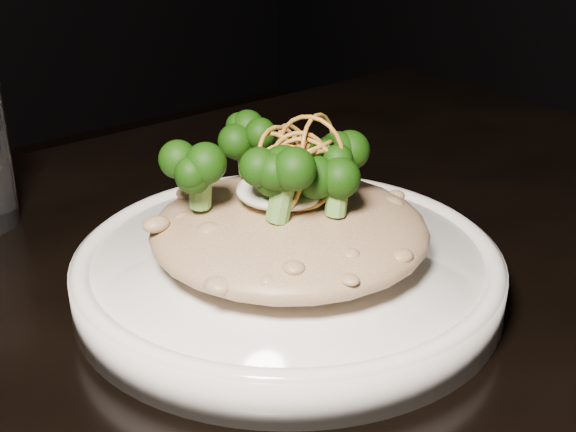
# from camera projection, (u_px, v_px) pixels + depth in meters

# --- Properties ---
(plate) EXTENTS (0.27, 0.27, 0.03)m
(plate) POSITION_uv_depth(u_px,v_px,m) (288.00, 274.00, 0.51)
(plate) COLOR white
(plate) RESTS_ON table
(risotto) EXTENTS (0.17, 0.17, 0.04)m
(risotto) POSITION_uv_depth(u_px,v_px,m) (290.00, 230.00, 0.50)
(risotto) COLOR brown
(risotto) RESTS_ON plate
(broccoli) EXTENTS (0.13, 0.13, 0.05)m
(broccoli) POSITION_uv_depth(u_px,v_px,m) (279.00, 161.00, 0.48)
(broccoli) COLOR black
(broccoli) RESTS_ON risotto
(cheese) EXTENTS (0.06, 0.06, 0.02)m
(cheese) POSITION_uv_depth(u_px,v_px,m) (282.00, 190.00, 0.49)
(cheese) COLOR silver
(cheese) RESTS_ON risotto
(shallots) EXTENTS (0.06, 0.06, 0.04)m
(shallots) POSITION_uv_depth(u_px,v_px,m) (294.00, 149.00, 0.47)
(shallots) COLOR brown
(shallots) RESTS_ON cheese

